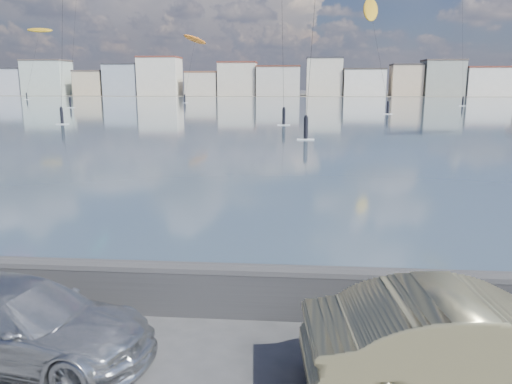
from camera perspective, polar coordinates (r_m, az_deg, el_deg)
bay_water at (r=97.86m, az=3.83°, el=9.64°), size 500.00×177.00×0.00m
far_shore_strip at (r=206.30m, az=4.44°, el=10.99°), size 500.00×60.00×0.00m
seawall at (r=9.91m, az=-6.52°, el=-10.69°), size 400.00×0.36×1.08m
far_buildings at (r=192.25m, az=4.83°, el=12.69°), size 240.79×13.26×14.60m
car_silver at (r=9.20m, az=-25.27°, el=-13.29°), size 4.69×2.49×1.29m
car_champagne at (r=8.03m, az=23.74°, el=-15.78°), size 4.97×2.14×1.59m
kitesurfer_2 at (r=135.01m, az=-7.01°, el=16.81°), size 6.23×18.40×17.11m
kitesurfer_7 at (r=83.94m, az=12.99°, el=19.52°), size 5.05×10.41×18.65m
kitesurfer_15 at (r=173.12m, az=-23.51°, el=16.53°), size 9.85×16.32×21.84m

